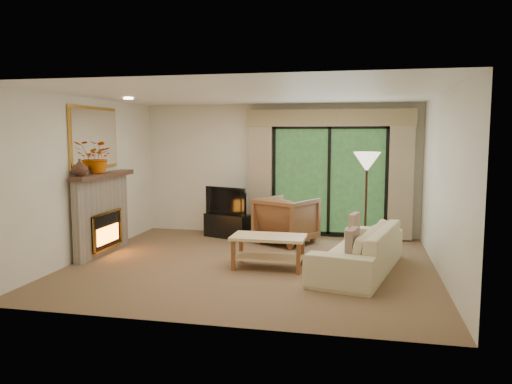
% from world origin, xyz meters
% --- Properties ---
extents(floor, '(5.50, 5.50, 0.00)m').
position_xyz_m(floor, '(0.00, 0.00, 0.00)').
color(floor, brown).
rests_on(floor, ground).
extents(ceiling, '(5.50, 5.50, 0.00)m').
position_xyz_m(ceiling, '(0.00, 0.00, 2.60)').
color(ceiling, white).
rests_on(ceiling, ground).
extents(wall_back, '(5.00, 0.00, 5.00)m').
position_xyz_m(wall_back, '(0.00, 2.50, 1.30)').
color(wall_back, '#F1E5CD').
rests_on(wall_back, ground).
extents(wall_front, '(5.00, 0.00, 5.00)m').
position_xyz_m(wall_front, '(0.00, -2.50, 1.30)').
color(wall_front, '#F1E5CD').
rests_on(wall_front, ground).
extents(wall_left, '(0.00, 5.00, 5.00)m').
position_xyz_m(wall_left, '(-2.75, 0.00, 1.30)').
color(wall_left, '#F1E5CD').
rests_on(wall_left, ground).
extents(wall_right, '(0.00, 5.00, 5.00)m').
position_xyz_m(wall_right, '(2.75, 0.00, 1.30)').
color(wall_right, '#F1E5CD').
rests_on(wall_right, ground).
extents(fireplace, '(0.24, 1.70, 1.37)m').
position_xyz_m(fireplace, '(-2.63, 0.20, 0.69)').
color(fireplace, gray).
rests_on(fireplace, floor).
extents(mirror, '(0.07, 1.45, 1.02)m').
position_xyz_m(mirror, '(-2.71, 0.20, 1.95)').
color(mirror, '#C18E36').
rests_on(mirror, wall_left).
extents(sliding_door, '(2.26, 0.10, 2.16)m').
position_xyz_m(sliding_door, '(1.00, 2.45, 1.10)').
color(sliding_door, black).
rests_on(sliding_door, floor).
extents(curtain_left, '(0.45, 0.18, 2.35)m').
position_xyz_m(curtain_left, '(-0.35, 2.34, 1.20)').
color(curtain_left, tan).
rests_on(curtain_left, floor).
extents(curtain_right, '(0.45, 0.18, 2.35)m').
position_xyz_m(curtain_right, '(2.35, 2.34, 1.20)').
color(curtain_right, tan).
rests_on(curtain_right, floor).
extents(cornice, '(3.20, 0.24, 0.32)m').
position_xyz_m(cornice, '(1.00, 2.36, 2.32)').
color(cornice, '#978259').
rests_on(cornice, wall_back).
extents(media_console, '(1.00, 0.70, 0.46)m').
position_xyz_m(media_console, '(-0.91, 1.95, 0.23)').
color(media_console, black).
rests_on(media_console, floor).
extents(tv, '(0.92, 0.43, 0.54)m').
position_xyz_m(tv, '(-0.91, 1.95, 0.73)').
color(tv, black).
rests_on(tv, media_console).
extents(armchair, '(1.25, 1.27, 0.87)m').
position_xyz_m(armchair, '(0.29, 1.64, 0.43)').
color(armchair, brown).
rests_on(armchair, floor).
extents(sofa, '(1.40, 2.45, 0.67)m').
position_xyz_m(sofa, '(1.61, -0.04, 0.34)').
color(sofa, beige).
rests_on(sofa, floor).
extents(pillow_near, '(0.19, 0.40, 0.39)m').
position_xyz_m(pillow_near, '(1.53, -0.71, 0.57)').
color(pillow_near, brown).
rests_on(pillow_near, sofa).
extents(pillow_far, '(0.18, 0.40, 0.38)m').
position_xyz_m(pillow_far, '(1.53, 0.62, 0.57)').
color(pillow_far, brown).
rests_on(pillow_far, sofa).
extents(coffee_table, '(1.10, 0.61, 0.50)m').
position_xyz_m(coffee_table, '(0.28, -0.13, 0.25)').
color(coffee_table, '#EFC388').
rests_on(coffee_table, floor).
extents(floor_lamp, '(0.54, 0.54, 1.71)m').
position_xyz_m(floor_lamp, '(1.71, 1.26, 0.85)').
color(floor_lamp, beige).
rests_on(floor_lamp, floor).
extents(vase, '(0.27, 0.27, 0.26)m').
position_xyz_m(vase, '(-2.61, -0.45, 1.50)').
color(vase, '#472A1E').
rests_on(vase, fireplace).
extents(branches, '(0.50, 0.44, 0.53)m').
position_xyz_m(branches, '(-2.61, 0.14, 1.63)').
color(branches, '#CC5B05').
rests_on(branches, fireplace).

